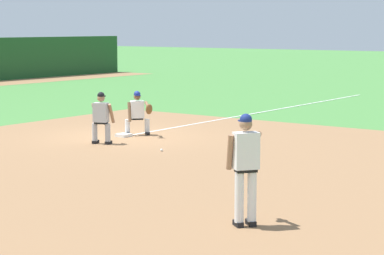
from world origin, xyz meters
name	(u,v)px	position (x,y,z in m)	size (l,w,h in m)	color
ground_plane	(124,137)	(0.00, 0.00, 0.00)	(160.00, 160.00, 0.00)	#47843D
infield_dirt_patch	(167,168)	(-3.22, -4.16, 0.00)	(18.00, 18.00, 0.01)	#936B47
foul_line_stripe	(269,111)	(8.54, 0.00, 0.01)	(17.08, 0.10, 0.00)	white
first_base_bag	(124,135)	(0.00, 0.00, 0.04)	(0.38, 0.38, 0.09)	white
baseball	(161,150)	(-1.42, -2.57, 0.04)	(0.07, 0.07, 0.07)	white
pitcher	(246,162)	(-6.40, -8.30, 1.06)	(0.85, 0.54, 1.86)	black
first_baseman	(138,111)	(0.47, -0.18, 0.73)	(0.71, 1.09, 1.34)	black
baserunner	(101,116)	(-1.42, -0.44, 0.79)	(0.56, 0.66, 1.46)	black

